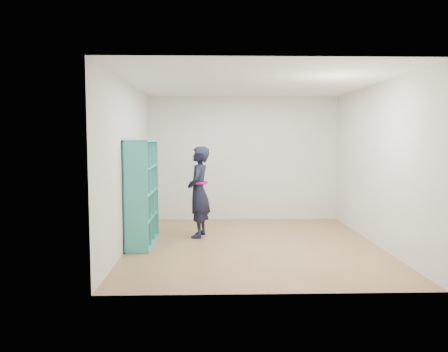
{
  "coord_description": "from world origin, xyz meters",
  "views": [
    {
      "loc": [
        -0.67,
        -6.96,
        1.73
      ],
      "look_at": [
        -0.47,
        0.3,
        1.1
      ],
      "focal_mm": 35.0,
      "sensor_mm": 36.0,
      "label": 1
    }
  ],
  "objects": [
    {
      "name": "wall_front",
      "position": [
        0.0,
        -2.25,
        1.3
      ],
      "size": [
        4.0,
        0.02,
        2.6
      ],
      "primitive_type": "cube",
      "color": "silver",
      "rests_on": "floor"
    },
    {
      "name": "smartphone",
      "position": [
        -1.03,
        0.7,
        0.9
      ],
      "size": [
        0.03,
        0.1,
        0.13
      ],
      "rotation": [
        0.41,
        0.0,
        -0.18
      ],
      "color": "silver",
      "rests_on": "person"
    },
    {
      "name": "person",
      "position": [
        -0.9,
        0.6,
        0.8
      ],
      "size": [
        0.47,
        0.63,
        1.59
      ],
      "rotation": [
        0.0,
        0.0,
        -1.73
      ],
      "color": "black",
      "rests_on": "floor"
    },
    {
      "name": "wall_right",
      "position": [
        2.0,
        0.0,
        1.3
      ],
      "size": [
        0.02,
        4.5,
        2.6
      ],
      "primitive_type": "cube",
      "color": "silver",
      "rests_on": "floor"
    },
    {
      "name": "floor",
      "position": [
        0.0,
        0.0,
        0.0
      ],
      "size": [
        4.5,
        4.5,
        0.0
      ],
      "primitive_type": "plane",
      "color": "olive",
      "rests_on": "ground"
    },
    {
      "name": "wall_back",
      "position": [
        0.0,
        2.25,
        1.3
      ],
      "size": [
        4.0,
        0.02,
        2.6
      ],
      "primitive_type": "cube",
      "color": "silver",
      "rests_on": "floor"
    },
    {
      "name": "ceiling",
      "position": [
        0.0,
        0.0,
        2.6
      ],
      "size": [
        4.5,
        4.5,
        0.0
      ],
      "primitive_type": "plane",
      "color": "white",
      "rests_on": "wall_back"
    },
    {
      "name": "wall_left",
      "position": [
        -2.0,
        0.0,
        1.3
      ],
      "size": [
        0.02,
        4.5,
        2.6
      ],
      "primitive_type": "cube",
      "color": "silver",
      "rests_on": "floor"
    },
    {
      "name": "bookshelf",
      "position": [
        -1.83,
        0.11,
        0.83
      ],
      "size": [
        0.37,
        1.27,
        1.7
      ],
      "color": "teal",
      "rests_on": "floor"
    }
  ]
}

